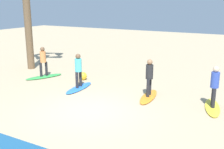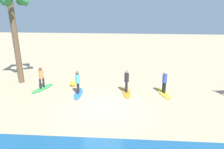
# 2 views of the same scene
# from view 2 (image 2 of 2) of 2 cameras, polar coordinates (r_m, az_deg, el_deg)

# --- Properties ---
(ground_plane) EXTENTS (60.00, 60.00, 0.00)m
(ground_plane) POSITION_cam_2_polar(r_m,az_deg,el_deg) (13.77, -2.41, -9.08)
(ground_plane) COLOR tan
(surfboard_yellow) EXTENTS (1.03, 2.17, 0.09)m
(surfboard_yellow) POSITION_cam_2_polar(r_m,az_deg,el_deg) (16.30, 13.32, -4.71)
(surfboard_yellow) COLOR yellow
(surfboard_yellow) RESTS_ON ground
(surfer_yellow) EXTENTS (0.32, 0.45, 1.64)m
(surfer_yellow) POSITION_cam_2_polar(r_m,az_deg,el_deg) (15.92, 13.59, -1.45)
(surfer_yellow) COLOR #232328
(surfer_yellow) RESTS_ON surfboard_yellow
(surfboard_orange) EXTENTS (0.83, 2.16, 0.09)m
(surfboard_orange) POSITION_cam_2_polar(r_m,az_deg,el_deg) (16.02, 3.76, -4.62)
(surfboard_orange) COLOR orange
(surfboard_orange) RESTS_ON ground
(surfer_orange) EXTENTS (0.32, 0.46, 1.64)m
(surfer_orange) POSITION_cam_2_polar(r_m,az_deg,el_deg) (15.65, 3.84, -1.30)
(surfer_orange) COLOR #232328
(surfer_orange) RESTS_ON surfboard_orange
(surfboard_blue) EXTENTS (0.70, 2.13, 0.09)m
(surfboard_blue) POSITION_cam_2_polar(r_m,az_deg,el_deg) (15.98, -8.78, -4.90)
(surfboard_blue) COLOR blue
(surfboard_blue) RESTS_ON ground
(surfer_blue) EXTENTS (0.32, 0.46, 1.64)m
(surfer_blue) POSITION_cam_2_polar(r_m,az_deg,el_deg) (15.60, -8.96, -1.58)
(surfer_blue) COLOR #232328
(surfer_blue) RESTS_ON surfboard_blue
(surfboard_green) EXTENTS (1.38, 2.14, 0.09)m
(surfboard_green) POSITION_cam_2_polar(r_m,az_deg,el_deg) (17.47, -17.70, -3.44)
(surfboard_green) COLOR green
(surfboard_green) RESTS_ON ground
(surfer_green) EXTENTS (0.32, 0.43, 1.64)m
(surfer_green) POSITION_cam_2_polar(r_m,az_deg,el_deg) (17.12, -18.04, -0.39)
(surfer_green) COLOR #232328
(surfer_green) RESTS_ON surfboard_green
(palm_tree) EXTENTS (2.88, 3.03, 7.37)m
(palm_tree) POSITION_cam_2_polar(r_m,az_deg,el_deg) (18.28, -24.98, 15.69)
(palm_tree) COLOR brown
(palm_tree) RESTS_ON ground
(beach_ball) EXTENTS (0.43, 0.43, 0.43)m
(beach_ball) POSITION_cam_2_polar(r_m,az_deg,el_deg) (17.33, -10.21, -2.38)
(beach_ball) COLOR yellow
(beach_ball) RESTS_ON ground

